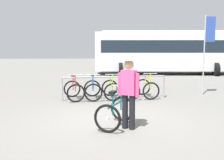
{
  "coord_description": "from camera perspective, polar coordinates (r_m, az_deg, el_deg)",
  "views": [
    {
      "loc": [
        -0.7,
        -6.76,
        1.92
      ],
      "look_at": [
        -0.02,
        0.62,
        1.0
      ],
      "focal_mm": 41.98,
      "sensor_mm": 36.0,
      "label": 1
    }
  ],
  "objects": [
    {
      "name": "racked_bike_blue",
      "position": [
        9.82,
        -4.21,
        -2.05
      ],
      "size": [
        0.68,
        1.13,
        0.98
      ],
      "color": "black",
      "rests_on": "ground"
    },
    {
      "name": "racked_bike_yellow",
      "position": [
        10.24,
        7.57,
        -1.72
      ],
      "size": [
        0.76,
        1.15,
        0.97
      ],
      "color": "black",
      "rests_on": "ground"
    },
    {
      "name": "ground_plane",
      "position": [
        7.06,
        0.66,
        -8.7
      ],
      "size": [
        80.0,
        80.0,
        0.0
      ],
      "primitive_type": "plane",
      "color": "slate"
    },
    {
      "name": "racked_bike_teal",
      "position": [
        10.05,
        3.76,
        -1.83
      ],
      "size": [
        0.67,
        1.1,
        0.97
      ],
      "color": "black",
      "rests_on": "ground"
    },
    {
      "name": "racked_bike_lime",
      "position": [
        9.91,
        -0.18,
        -1.94
      ],
      "size": [
        0.68,
        1.13,
        0.98
      ],
      "color": "black",
      "rests_on": "ground"
    },
    {
      "name": "banner_flag",
      "position": [
        11.3,
        20.16,
        8.21
      ],
      "size": [
        0.44,
        0.05,
        3.2
      ],
      "color": "#B2B2B7",
      "rests_on": "ground"
    },
    {
      "name": "bike_rack_rail",
      "position": [
        9.71,
        0.61,
        -0.24
      ],
      "size": [
        3.9,
        0.37,
        0.88
      ],
      "color": "#99999E",
      "rests_on": "ground"
    },
    {
      "name": "person_with_featured_bike",
      "position": [
        6.13,
        3.66,
        -2.07
      ],
      "size": [
        0.47,
        0.35,
        1.72
      ],
      "color": "black",
      "rests_on": "ground"
    },
    {
      "name": "racked_bike_red",
      "position": [
        9.77,
        -8.3,
        -2.15
      ],
      "size": [
        0.86,
        1.22,
        0.98
      ],
      "color": "black",
      "rests_on": "ground"
    },
    {
      "name": "featured_bicycle",
      "position": [
        6.47,
        1.05,
        -6.1
      ],
      "size": [
        1.08,
        1.26,
        0.97
      ],
      "color": "black",
      "rests_on": "ground"
    },
    {
      "name": "bus_distant",
      "position": [
        19.43,
        11.52,
        6.4
      ],
      "size": [
        10.2,
        4.05,
        3.08
      ],
      "color": "silver",
      "rests_on": "ground"
    }
  ]
}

